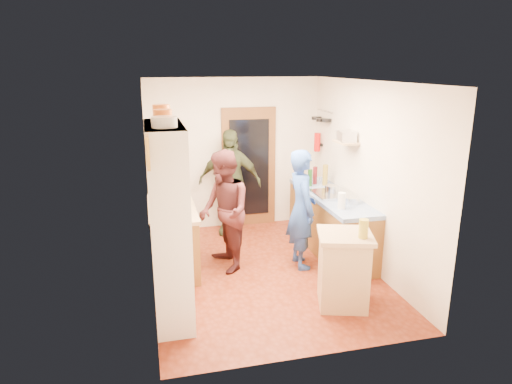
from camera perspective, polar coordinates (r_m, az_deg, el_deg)
name	(u,v)px	position (r m, az deg, el deg)	size (l,w,h in m)	color
floor	(263,272)	(6.51, 0.90, -9.93)	(3.00, 4.00, 0.02)	maroon
ceiling	(264,80)	(5.88, 1.01, 13.78)	(3.00, 4.00, 0.02)	silver
wall_back	(234,154)	(7.98, -2.72, 4.79)	(3.00, 0.02, 2.60)	silver
wall_front	(319,234)	(4.24, 7.89, -5.27)	(3.00, 0.02, 2.60)	silver
wall_left	(147,189)	(5.88, -13.44, 0.40)	(0.02, 4.00, 2.60)	silver
wall_right	(367,175)	(6.60, 13.75, 2.05)	(0.02, 4.00, 2.60)	silver
door_frame	(249,168)	(8.04, -0.89, 3.08)	(0.95, 0.06, 2.10)	brown
door_glass	(249,168)	(8.01, -0.84, 3.02)	(0.70, 0.02, 1.70)	black
hutch_body	(169,223)	(5.17, -10.85, -3.86)	(0.40, 1.20, 2.20)	white
hutch_top_shelf	(163,126)	(4.92, -11.50, 8.08)	(0.40, 1.14, 0.04)	white
plate_stack	(164,122)	(4.66, -11.40, 8.58)	(0.26, 0.26, 0.11)	white
orange_pot_a	(163,117)	(4.90, -11.55, 9.19)	(0.19, 0.19, 0.15)	orange
orange_pot_b	(161,112)	(5.28, -11.75, 9.73)	(0.19, 0.19, 0.17)	orange
left_counter_base	(173,239)	(6.58, -10.31, -5.78)	(0.60, 1.40, 0.85)	brown
left_counter_top	(172,209)	(6.43, -10.50, -2.05)	(0.64, 1.44, 0.05)	tan
toaster	(177,208)	(6.03, -9.85, -2.02)	(0.26, 0.17, 0.19)	white
kettle	(168,202)	(6.33, -10.97, -1.23)	(0.17, 0.17, 0.19)	white
orange_bowl	(177,201)	(6.53, -9.90, -1.13)	(0.18, 0.18, 0.08)	orange
chopping_board	(171,196)	(6.91, -10.62, -0.49)	(0.30, 0.22, 0.03)	tan
right_counter_base	(330,224)	(7.15, 9.26, -4.01)	(0.60, 2.20, 0.84)	brown
right_counter_top	(331,196)	(7.01, 9.42, -0.55)	(0.62, 2.22, 0.06)	#1C4AA6
hob	(333,194)	(6.96, 9.56, -0.24)	(0.55, 0.58, 0.04)	silver
pot_on_hob	(332,190)	(6.86, 9.44, 0.27)	(0.21, 0.21, 0.13)	silver
bottle_a	(310,178)	(7.40, 6.77, 1.78)	(0.07, 0.07, 0.28)	#143F14
bottle_b	(315,175)	(7.55, 7.39, 2.07)	(0.07, 0.07, 0.29)	#591419
bottle_c	(325,175)	(7.49, 8.65, 2.12)	(0.09, 0.09, 0.34)	olive
paper_towel	(342,201)	(6.31, 10.66, -1.09)	(0.10, 0.10, 0.23)	white
mixing_bowl	(351,200)	(6.62, 11.82, -0.96)	(0.24, 0.24, 0.09)	silver
island_base	(343,271)	(5.60, 10.86, -9.72)	(0.55, 0.55, 0.86)	tan
island_top	(345,236)	(5.42, 11.10, -5.37)	(0.62, 0.62, 0.05)	tan
cutting_board	(340,233)	(5.46, 10.52, -5.08)	(0.35, 0.28, 0.02)	white
oil_jar	(363,229)	(5.29, 13.28, -4.48)	(0.11, 0.11, 0.22)	#AD9E2D
pan_rail	(325,111)	(7.82, 8.63, 9.98)	(0.02, 0.02, 0.65)	silver
pan_hang_a	(325,120)	(7.65, 8.67, 8.87)	(0.18, 0.18, 0.05)	black
pan_hang_b	(321,120)	(7.84, 8.10, 8.90)	(0.16, 0.16, 0.05)	black
pan_hang_c	(317,118)	(8.02, 7.57, 9.15)	(0.17, 0.17, 0.05)	black
wall_shelf	(346,142)	(6.86, 11.20, 6.11)	(0.26, 0.42, 0.03)	tan
radio	(346,136)	(6.84, 11.24, 6.86)	(0.22, 0.30, 0.15)	silver
ext_bracket	(320,145)	(8.07, 8.05, 5.86)	(0.06, 0.10, 0.04)	black
fire_extinguisher	(317,142)	(8.04, 7.67, 6.20)	(0.11, 0.11, 0.32)	red
picture_frame	(148,152)	(4.20, -13.38, 4.90)	(0.03, 0.25, 0.30)	gold
person_hob	(304,210)	(6.41, 6.07, -2.20)	(0.62, 0.41, 1.69)	#294AA0
person_left	(225,210)	(6.34, -3.86, -2.30)	(0.83, 0.64, 1.70)	#441C1D
person_back	(231,183)	(7.64, -3.20, 1.19)	(1.05, 0.44, 1.79)	#353B23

